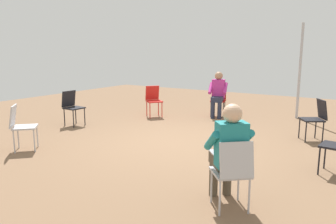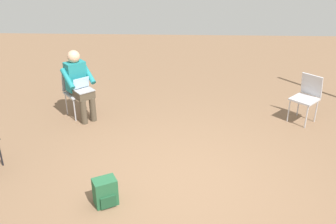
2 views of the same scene
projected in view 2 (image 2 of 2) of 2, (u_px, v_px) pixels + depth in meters
name	position (u px, v px, depth m)	size (l,w,h in m)	color
ground_plane	(185.00, 185.00, 5.04)	(16.19, 16.19, 0.00)	brown
chair_northwest	(76.00, 89.00, 6.80)	(0.58, 0.59, 0.85)	#B7B7BC
chair_northeast	(307.00, 95.00, 6.56)	(0.58, 0.58, 0.85)	#B7B7BC
person_with_laptop	(79.00, 82.00, 6.59)	(0.63, 0.64, 1.24)	#4C4233
backpack_near_laptop_user	(105.00, 193.00, 4.64)	(0.34, 0.31, 0.36)	#235B38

